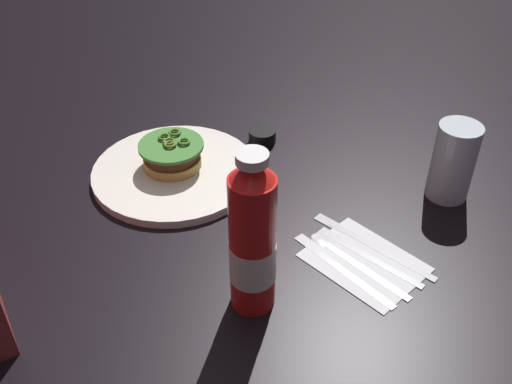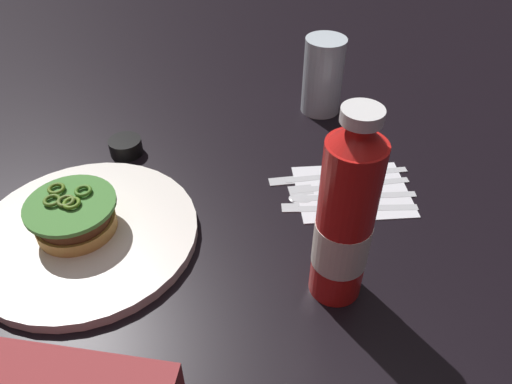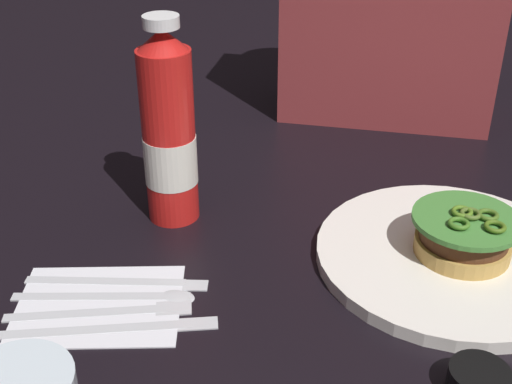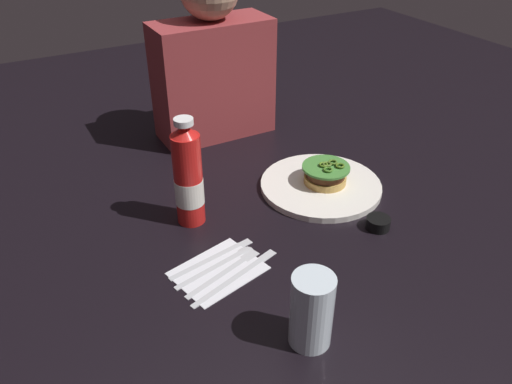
% 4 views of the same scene
% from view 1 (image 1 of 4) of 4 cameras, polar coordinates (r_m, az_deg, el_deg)
% --- Properties ---
extents(ground_plane, '(3.00, 3.00, 0.00)m').
position_cam_1_polar(ground_plane, '(1.05, -0.08, 0.44)').
color(ground_plane, black).
extents(dinner_plate, '(0.30, 0.30, 0.02)m').
position_cam_1_polar(dinner_plate, '(1.08, -7.83, 1.94)').
color(dinner_plate, white).
rests_on(dinner_plate, ground_plane).
extents(burger_sandwich, '(0.12, 0.12, 0.05)m').
position_cam_1_polar(burger_sandwich, '(1.07, -8.13, 3.61)').
color(burger_sandwich, tan).
rests_on(burger_sandwich, dinner_plate).
extents(ketchup_bottle, '(0.06, 0.06, 0.25)m').
position_cam_1_polar(ketchup_bottle, '(0.77, -0.34, -4.89)').
color(ketchup_bottle, red).
rests_on(ketchup_bottle, ground_plane).
extents(water_glass, '(0.07, 0.07, 0.14)m').
position_cam_1_polar(water_glass, '(1.04, 18.51, 2.80)').
color(water_glass, silver).
rests_on(water_glass, ground_plane).
extents(condiment_cup, '(0.05, 0.05, 0.03)m').
position_cam_1_polar(condiment_cup, '(1.16, 0.61, 5.44)').
color(condiment_cup, black).
rests_on(condiment_cup, ground_plane).
extents(napkin, '(0.19, 0.16, 0.00)m').
position_cam_1_polar(napkin, '(0.92, 10.43, -6.65)').
color(napkin, silver).
rests_on(napkin, ground_plane).
extents(steak_knife, '(0.22, 0.08, 0.00)m').
position_cam_1_polar(steak_knife, '(0.95, 10.51, -4.60)').
color(steak_knife, silver).
rests_on(steak_knife, napkin).
extents(fork_utensil, '(0.18, 0.07, 0.00)m').
position_cam_1_polar(fork_utensil, '(0.93, 9.97, -5.59)').
color(fork_utensil, silver).
rests_on(fork_utensil, napkin).
extents(spoon_utensil, '(0.19, 0.06, 0.00)m').
position_cam_1_polar(spoon_utensil, '(0.92, 8.53, -5.99)').
color(spoon_utensil, silver).
rests_on(spoon_utensil, napkin).
extents(butter_knife, '(0.20, 0.05, 0.00)m').
position_cam_1_polar(butter_knife, '(0.90, 7.72, -6.89)').
color(butter_knife, silver).
rests_on(butter_knife, napkin).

